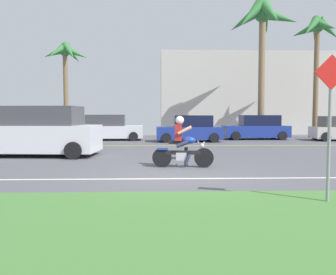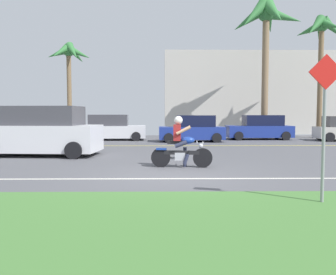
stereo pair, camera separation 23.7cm
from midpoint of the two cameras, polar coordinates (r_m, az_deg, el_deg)
ground at (r=12.43m, az=-0.66°, el=-3.89°), size 56.00×30.00×0.04m
grass_median at (r=5.47m, az=0.94°, el=-13.39°), size 56.00×3.80×0.06m
lane_line_near at (r=9.02m, az=-0.20°, el=-6.68°), size 50.40×0.12×0.01m
lane_line_far at (r=18.32m, az=-1.05°, el=-1.33°), size 50.40×0.12×0.01m
motorcyclist at (r=10.87m, az=1.72°, el=-1.34°), size 1.90×0.62×1.59m
suv_nearby at (r=14.79m, az=-20.51°, el=0.87°), size 4.75×2.49×1.96m
parked_car_0 at (r=24.57m, az=-22.34°, el=1.34°), size 4.30×2.25×1.51m
parked_car_1 at (r=22.61m, az=-9.87°, el=1.48°), size 4.23×2.15×1.61m
parked_car_2 at (r=21.14m, az=3.25°, el=1.33°), size 3.90×1.98×1.57m
parked_car_3 at (r=23.67m, az=13.88°, el=1.50°), size 4.18×1.92×1.58m
palm_tree_0 at (r=25.38m, az=-16.51°, el=12.19°), size 3.12×2.99×6.49m
palm_tree_1 at (r=27.02m, az=22.76°, el=14.80°), size 3.47×3.74×8.31m
palm_tree_2 at (r=25.76m, az=14.76°, el=17.28°), size 4.85×4.85×9.33m
street_sign at (r=6.91m, az=23.88°, el=3.41°), size 0.62×0.06×2.70m
building_far at (r=31.33m, az=12.49°, el=6.90°), size 14.90×4.00×6.77m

